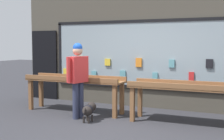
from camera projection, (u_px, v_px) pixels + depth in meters
name	position (u px, v px, depth m)	size (l,w,h in m)	color
ground_plane	(108.00, 128.00, 6.31)	(40.00, 40.00, 0.00)	#2D2D33
shopfront_facade	(145.00, 42.00, 8.34)	(7.57, 0.29, 3.58)	#4C473D
display_table_left	(75.00, 83.00, 7.78)	(2.59, 0.66, 0.91)	brown
display_table_right	(190.00, 91.00, 6.57)	(2.59, 0.74, 0.90)	brown
person_browsing	(78.00, 74.00, 7.07)	(0.32, 0.66, 1.73)	#2D334C
small_dog	(89.00, 110.00, 6.83)	(0.26, 0.54, 0.41)	black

